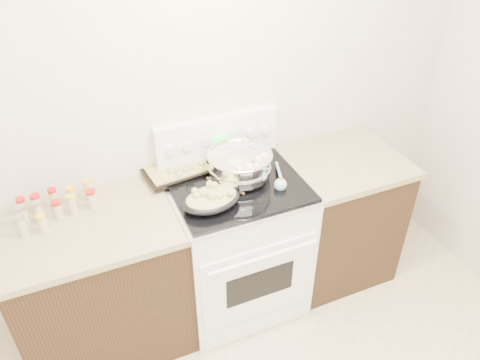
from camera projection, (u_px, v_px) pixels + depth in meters
room_shell at (339, 286)px, 1.04m from camera, size 4.10×3.60×2.75m
counter_left at (103, 284)px, 2.67m from camera, size 0.93×0.67×0.92m
counter_right at (335, 215)px, 3.18m from camera, size 0.73×0.67×0.92m
kitchen_range at (237, 242)px, 2.92m from camera, size 0.78×0.73×1.22m
mixing_bowl at (240, 166)px, 2.65m from camera, size 0.44×0.44×0.22m
roasting_pan at (211, 198)px, 2.46m from camera, size 0.34×0.26×0.12m
baking_sheet at (177, 169)px, 2.74m from camera, size 0.41×0.31×0.06m
wooden_spoon at (223, 193)px, 2.57m from camera, size 0.15×0.23×0.04m
blue_ladle at (280, 183)px, 2.61m from camera, size 0.13×0.25×0.09m
spice_jars at (52, 207)px, 2.42m from camera, size 0.40×0.23×0.13m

